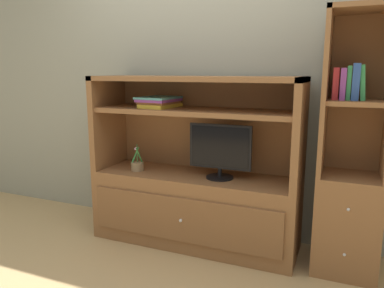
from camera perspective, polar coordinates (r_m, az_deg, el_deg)
The scene contains 8 objects.
ground_plane at distance 2.77m, azimuth -2.94°, elevation -17.97°, with size 8.00×8.00×0.00m, color tan.
painted_rear_wall at distance 3.11m, azimuth 2.91°, elevation 12.13°, with size 6.00×0.10×2.80m, color gray.
media_console at distance 2.93m, azimuth 0.42°, elevation -6.97°, with size 1.60×0.52×1.31m.
tv_monitor at distance 2.75m, azimuth 4.31°, elevation -0.95°, with size 0.47×0.21×0.41m.
potted_plant at distance 3.03m, azimuth -8.36°, elevation -3.33°, with size 0.10×0.10×0.21m.
magazine_stack at distance 2.93m, azimuth -5.03°, elevation 6.46°, with size 0.29×0.35×0.08m.
bookshelf_tall at distance 2.69m, azimuth 22.99°, elevation -6.12°, with size 0.41×0.40×1.73m.
upright_book_row at distance 2.58m, azimuth 22.99°, elevation 8.62°, with size 0.19×0.18×0.23m.
Camera 1 is at (1.06, -2.18, 1.35)m, focal length 34.79 mm.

